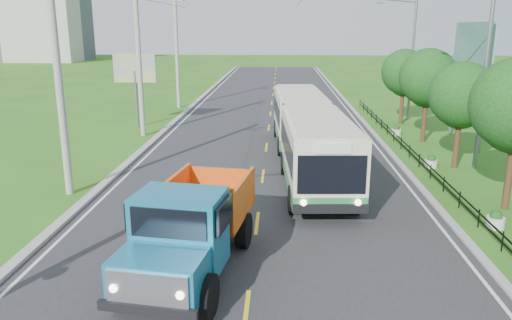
# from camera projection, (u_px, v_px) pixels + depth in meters

# --- Properties ---
(ground) EXTENTS (240.00, 240.00, 0.00)m
(ground) POSITION_uv_depth(u_px,v_px,m) (246.00, 313.00, 12.63)
(ground) COLOR #2F6217
(ground) RESTS_ON ground
(road) EXTENTS (14.00, 120.00, 0.02)m
(road) POSITION_uv_depth(u_px,v_px,m) (267.00, 140.00, 31.92)
(road) COLOR #28282B
(road) RESTS_ON ground
(curb_left) EXTENTS (0.40, 120.00, 0.15)m
(curb_left) POSITION_uv_depth(u_px,v_px,m) (156.00, 138.00, 32.24)
(curb_left) COLOR #9E9E99
(curb_left) RESTS_ON ground
(curb_right) EXTENTS (0.30, 120.00, 0.10)m
(curb_right) POSITION_uv_depth(u_px,v_px,m) (380.00, 141.00, 31.58)
(curb_right) COLOR #9E9E99
(curb_right) RESTS_ON ground
(edge_line_left) EXTENTS (0.12, 120.00, 0.00)m
(edge_line_left) POSITION_uv_depth(u_px,v_px,m) (165.00, 139.00, 32.23)
(edge_line_left) COLOR silver
(edge_line_left) RESTS_ON road
(edge_line_right) EXTENTS (0.12, 120.00, 0.00)m
(edge_line_right) POSITION_uv_depth(u_px,v_px,m) (372.00, 141.00, 31.61)
(edge_line_right) COLOR silver
(edge_line_right) RESTS_ON road
(centre_dash) EXTENTS (0.12, 2.20, 0.00)m
(centre_dash) POSITION_uv_depth(u_px,v_px,m) (246.00, 313.00, 12.62)
(centre_dash) COLOR yellow
(centre_dash) RESTS_ON road
(railing_right) EXTENTS (0.04, 40.00, 0.60)m
(railing_right) POSITION_uv_depth(u_px,v_px,m) (419.00, 162.00, 25.68)
(railing_right) COLOR black
(railing_right) RESTS_ON ground
(pole_near) EXTENTS (3.51, 0.32, 10.00)m
(pole_near) POSITION_uv_depth(u_px,v_px,m) (59.00, 76.00, 20.38)
(pole_near) COLOR gray
(pole_near) RESTS_ON ground
(pole_mid) EXTENTS (3.51, 0.32, 10.00)m
(pole_mid) POSITION_uv_depth(u_px,v_px,m) (139.00, 58.00, 31.96)
(pole_mid) COLOR gray
(pole_mid) RESTS_ON ground
(pole_far) EXTENTS (3.51, 0.32, 10.00)m
(pole_far) POSITION_uv_depth(u_px,v_px,m) (177.00, 50.00, 43.54)
(pole_far) COLOR gray
(pole_far) RESTS_ON ground
(tree_fourth) EXTENTS (3.24, 3.31, 5.40)m
(tree_fourth) POSITION_uv_depth(u_px,v_px,m) (462.00, 98.00, 24.88)
(tree_fourth) COLOR #382314
(tree_fourth) RESTS_ON ground
(tree_fifth) EXTENTS (3.48, 3.52, 5.80)m
(tree_fifth) POSITION_uv_depth(u_px,v_px,m) (428.00, 80.00, 30.60)
(tree_fifth) COLOR #382314
(tree_fifth) RESTS_ON ground
(tree_back) EXTENTS (3.30, 3.36, 5.50)m
(tree_back) POSITION_uv_depth(u_px,v_px,m) (404.00, 74.00, 36.44)
(tree_back) COLOR #382314
(tree_back) RESTS_ON ground
(streetlight_mid) EXTENTS (3.02, 0.20, 9.07)m
(streetlight_mid) POSITION_uv_depth(u_px,v_px,m) (482.00, 72.00, 24.37)
(streetlight_mid) COLOR slate
(streetlight_mid) RESTS_ON ground
(streetlight_far) EXTENTS (3.02, 0.20, 9.07)m
(streetlight_far) POSITION_uv_depth(u_px,v_px,m) (410.00, 56.00, 37.87)
(streetlight_far) COLOR slate
(streetlight_far) RESTS_ON ground
(planter_near) EXTENTS (0.64, 0.64, 0.67)m
(planter_near) POSITION_uv_depth(u_px,v_px,m) (495.00, 220.00, 17.94)
(planter_near) COLOR silver
(planter_near) RESTS_ON ground
(planter_mid) EXTENTS (0.64, 0.64, 0.67)m
(planter_mid) POSITION_uv_depth(u_px,v_px,m) (431.00, 162.00, 25.66)
(planter_mid) COLOR silver
(planter_mid) RESTS_ON ground
(planter_far) EXTENTS (0.64, 0.64, 0.67)m
(planter_far) POSITION_uv_depth(u_px,v_px,m) (396.00, 131.00, 33.38)
(planter_far) COLOR silver
(planter_far) RESTS_ON ground
(billboard_left) EXTENTS (3.00, 0.20, 5.20)m
(billboard_left) POSITION_uv_depth(u_px,v_px,m) (135.00, 73.00, 35.23)
(billboard_left) COLOR slate
(billboard_left) RESTS_ON ground
(billboard_right) EXTENTS (0.24, 6.00, 7.30)m
(billboard_right) POSITION_uv_depth(u_px,v_px,m) (472.00, 56.00, 29.96)
(billboard_right) COLOR slate
(billboard_right) RESTS_ON ground
(bus) EXTENTS (3.59, 16.85, 3.23)m
(bus) POSITION_uv_depth(u_px,v_px,m) (307.00, 129.00, 25.52)
(bus) COLOR #2D713E
(bus) RESTS_ON ground
(dump_truck) EXTENTS (3.38, 6.82, 2.75)m
(dump_truck) POSITION_uv_depth(u_px,v_px,m) (191.00, 222.00, 14.40)
(dump_truck) COLOR #166687
(dump_truck) RESTS_ON ground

